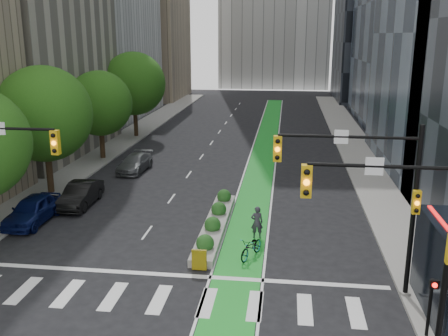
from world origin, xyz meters
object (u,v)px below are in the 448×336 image
(bicycle, at_px, (251,247))
(cyclist, at_px, (257,222))
(median_planter, at_px, (215,223))
(parked_car_left_near, at_px, (33,210))
(parked_car_left_mid, at_px, (81,194))
(parked_car_left_far, at_px, (135,163))
(pedestrian_far, at_px, (425,236))

(bicycle, relative_size, cyclist, 1.12)
(median_planter, height_order, cyclist, cyclist)
(parked_car_left_near, bearing_deg, cyclist, -2.18)
(cyclist, distance_m, parked_car_left_mid, 12.20)
(median_planter, xyz_separation_m, cyclist, (2.42, -1.00, 0.53))
(parked_car_left_far, bearing_deg, median_planter, -50.89)
(median_planter, relative_size, parked_car_left_near, 2.18)
(median_planter, xyz_separation_m, parked_car_left_far, (-8.20, 11.46, 0.30))
(median_planter, height_order, parked_car_left_mid, parked_car_left_mid)
(parked_car_left_near, height_order, parked_car_left_mid, parked_car_left_near)
(median_planter, xyz_separation_m, parked_car_left_mid, (-9.16, 2.85, 0.38))
(bicycle, distance_m, parked_car_left_far, 18.25)
(median_planter, bearing_deg, pedestrian_far, -10.69)
(cyclist, bearing_deg, pedestrian_far, 163.37)
(parked_car_left_mid, height_order, parked_car_left_far, parked_car_left_mid)
(bicycle, distance_m, pedestrian_far, 8.68)
(parked_car_left_far, distance_m, pedestrian_far, 23.36)
(median_planter, bearing_deg, parked_car_left_mid, 162.69)
(bicycle, bearing_deg, parked_car_left_near, -169.88)
(cyclist, height_order, pedestrian_far, pedestrian_far)
(median_planter, distance_m, parked_car_left_far, 14.09)
(parked_car_left_near, xyz_separation_m, pedestrian_far, (21.56, -1.66, 0.19))
(bicycle, relative_size, pedestrian_far, 1.20)
(bicycle, relative_size, parked_car_left_near, 0.43)
(parked_car_left_far, bearing_deg, cyclist, -46.05)
(parked_car_left_near, height_order, pedestrian_far, pedestrian_far)
(cyclist, height_order, parked_car_left_near, cyclist)
(parked_car_left_mid, distance_m, pedestrian_far, 20.61)
(median_planter, distance_m, parked_car_left_mid, 9.60)
(parked_car_left_far, height_order, pedestrian_far, pedestrian_far)
(bicycle, height_order, parked_car_left_far, parked_car_left_far)
(cyclist, bearing_deg, parked_car_left_mid, -27.97)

